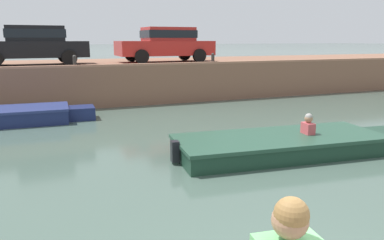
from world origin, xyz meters
TOP-DOWN VIEW (x-y plane):
  - ground_plane at (0.00, 6.25)m, footprint 400.00×400.00m
  - far_quay_wall at (0.00, 15.50)m, footprint 60.00×6.00m
  - far_wall_coping at (0.00, 12.62)m, footprint 60.00×0.24m
  - boat_moored_west_navy at (-3.75, 10.80)m, footprint 5.18×1.71m
  - motorboat_passing at (2.72, 4.99)m, footprint 5.94×2.22m
  - car_left_inner_black at (-2.77, 14.54)m, footprint 4.35×2.04m
  - car_centre_red at (2.79, 14.54)m, footprint 4.31×2.07m
  - mooring_bollard_mid at (-1.35, 12.75)m, footprint 0.15×0.15m
  - mooring_bollard_east at (4.31, 12.75)m, footprint 0.15×0.15m

SIDE VIEW (x-z plane):
  - ground_plane at x=0.00m, z-range 0.00..0.00m
  - motorboat_passing at x=2.72m, z-range -0.24..0.68m
  - boat_moored_west_navy at x=-3.75m, z-range 0.00..0.49m
  - far_quay_wall at x=0.00m, z-range 0.00..1.59m
  - far_wall_coping at x=0.00m, z-range 1.59..1.67m
  - mooring_bollard_mid at x=-1.35m, z-range 1.60..2.05m
  - mooring_bollard_east at x=4.31m, z-range 1.60..2.05m
  - car_left_inner_black at x=-2.77m, z-range 1.66..3.20m
  - car_centre_red at x=2.79m, z-range 1.66..3.20m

